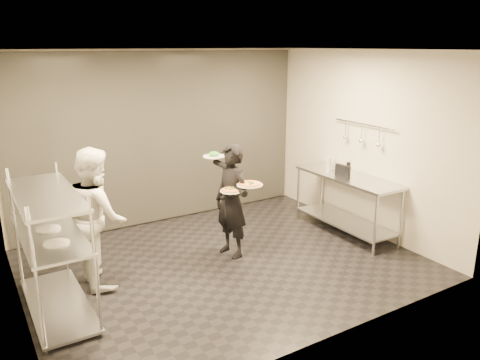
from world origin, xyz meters
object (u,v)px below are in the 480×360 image
pass_rack (52,245)px  pos_monitor (343,171)px  bottle_clear (334,164)px  bottle_dark (348,169)px  pizza_plate_near (231,190)px  waiter (232,201)px  salad_plate (214,155)px  bottle_green (329,164)px  chef (97,216)px  prep_counter (346,194)px  pizza_plate_far (250,184)px

pass_rack → pos_monitor: (4.21, -0.01, 0.25)m
bottle_clear → bottle_dark: (-0.07, -0.38, 0.01)m
pizza_plate_near → bottle_dark: (2.04, -0.05, 0.02)m
waiter → salad_plate: (-0.09, 0.32, 0.60)m
bottle_green → chef: bearing=179.1°
bottle_green → salad_plate: bearing=174.9°
pos_monitor → pizza_plate_near: bearing=175.3°
waiter → chef: size_ratio=0.93×
chef → bottle_clear: bearing=-90.2°
waiter → pizza_plate_near: size_ratio=5.35×
prep_counter → pass_rack: bearing=-180.0°
pos_monitor → bottle_clear: bearing=61.5°
chef → pizza_plate_far: size_ratio=4.92×
pass_rack → chef: size_ratio=0.94×
prep_counter → waiter: size_ratio=1.13×
pass_rack → salad_plate: pass_rack is taller
pos_monitor → bottle_green: bottle_green is taller
bottle_dark → chef: bearing=173.5°
pass_rack → waiter: (2.38, 0.21, 0.02)m
pass_rack → pizza_plate_far: 2.53m
pos_monitor → bottle_dark: size_ratio=1.22×
pizza_plate_near → bottle_green: bearing=9.0°
bottle_green → bottle_dark: bottle_green is taller
pos_monitor → pass_rack: bearing=176.6°
pos_monitor → prep_counter: bearing=2.0°
prep_counter → bottle_green: bottle_green is taller
chef → bottle_dark: (3.72, -0.42, 0.17)m
pizza_plate_far → bottle_green: size_ratio=1.49×
waiter → pos_monitor: bearing=72.6°
waiter → pizza_plate_far: waiter is taller
waiter → pizza_plate_far: size_ratio=4.56×
prep_counter → chef: 3.76m
salad_plate → pass_rack: bearing=-167.0°
pizza_plate_far → bottle_green: (1.73, 0.39, -0.05)m
prep_counter → pizza_plate_far: (-1.82, -0.05, 0.46)m
chef → pos_monitor: bearing=-96.2°
pizza_plate_far → pizza_plate_near: bearing=160.8°
salad_plate → pos_monitor: salad_plate is taller
prep_counter → chef: (-3.73, 0.40, 0.23)m
salad_plate → pos_monitor: (1.92, -0.54, -0.37)m
bottle_green → prep_counter: bearing=-76.9°
pizza_plate_near → bottle_clear: 2.13m
waiter → pos_monitor: (1.83, -0.22, 0.22)m
pass_rack → bottle_dark: (4.32, -0.02, 0.26)m
waiter → bottle_dark: (1.93, -0.22, 0.24)m
waiter → bottle_dark: waiter is taller
pass_rack → prep_counter: size_ratio=0.89×
pass_rack → salad_plate: 2.43m
prep_counter → pizza_plate_near: 2.09m
pizza_plate_far → salad_plate: size_ratio=1.14×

